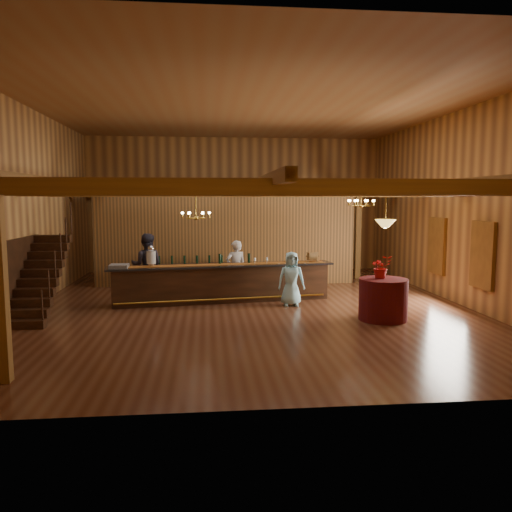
{
  "coord_description": "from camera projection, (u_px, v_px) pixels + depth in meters",
  "views": [
    {
      "loc": [
        -1.16,
        -13.79,
        3.0
      ],
      "look_at": [
        0.22,
        0.3,
        1.37
      ],
      "focal_mm": 35.0,
      "sensor_mm": 36.0,
      "label": 1
    }
  ],
  "objects": [
    {
      "name": "table_vase",
      "position": [
        381.0,
        272.0,
        12.45
      ],
      "size": [
        0.21,
        0.21,
        0.32
      ],
      "primitive_type": "imported",
      "rotation": [
        0.0,
        0.0,
        0.4
      ],
      "color": "#B4892A",
      "rests_on": "round_table"
    },
    {
      "name": "ceiling",
      "position": [
        249.0,
        106.0,
        13.46
      ],
      "size": [
        14.0,
        14.0,
        0.0
      ],
      "primitive_type": "plane",
      "rotation": [
        3.14,
        0.0,
        0.0
      ],
      "color": "#955E33",
      "rests_on": "wall_back"
    },
    {
      "name": "pendant_lamp",
      "position": [
        385.0,
        223.0,
        12.17
      ],
      "size": [
        0.52,
        0.52,
        0.9
      ],
      "color": "#B4892A",
      "rests_on": "beam_grid"
    },
    {
      "name": "wall_front",
      "position": [
        292.0,
        217.0,
        6.86
      ],
      "size": [
        12.0,
        0.1,
        5.5
      ],
      "primitive_type": "cube",
      "color": "tan",
      "rests_on": "floor"
    },
    {
      "name": "bar_bottle_1",
      "position": [
        220.0,
        259.0,
        14.6
      ],
      "size": [
        0.07,
        0.07,
        0.3
      ],
      "primitive_type": "cylinder",
      "color": "black",
      "rests_on": "tasting_bar"
    },
    {
      "name": "backbar_shelf",
      "position": [
        197.0,
        276.0,
        16.9
      ],
      "size": [
        2.95,
        0.94,
        0.82
      ],
      "primitive_type": "cube",
      "rotation": [
        0.0,
        0.0,
        0.17
      ],
      "color": "#402212",
      "rests_on": "floor"
    },
    {
      "name": "support_posts",
      "position": [
        251.0,
        251.0,
        13.41
      ],
      "size": [
        9.2,
        10.2,
        3.2
      ],
      "color": "#9D692A",
      "rests_on": "floor"
    },
    {
      "name": "chandelier_left",
      "position": [
        196.0,
        215.0,
        14.18
      ],
      "size": [
        0.8,
        0.8,
        0.81
      ],
      "color": "#B4892A",
      "rests_on": "beam_grid"
    },
    {
      "name": "chandelier_right",
      "position": [
        361.0,
        203.0,
        14.69
      ],
      "size": [
        0.8,
        0.8,
        0.46
      ],
      "color": "#B4892A",
      "rests_on": "beam_grid"
    },
    {
      "name": "round_table",
      "position": [
        383.0,
        299.0,
        12.38
      ],
      "size": [
        1.19,
        1.19,
        1.03
      ],
      "primitive_type": "cylinder",
      "color": "#530F04",
      "rests_on": "floor"
    },
    {
      "name": "beam_grid",
      "position": [
        248.0,
        190.0,
        14.22
      ],
      "size": [
        11.9,
        13.9,
        0.39
      ],
      "color": "#9D692A",
      "rests_on": "wall_left"
    },
    {
      "name": "wall_right",
      "position": [
        456.0,
        208.0,
        14.36
      ],
      "size": [
        0.1,
        14.0,
        5.5
      ],
      "primitive_type": "cube",
      "color": "tan",
      "rests_on": "floor"
    },
    {
      "name": "backroom_boxes",
      "position": [
        230.0,
        263.0,
        19.44
      ],
      "size": [
        4.1,
        0.6,
        1.1
      ],
      "color": "#402212",
      "rests_on": "floor"
    },
    {
      "name": "staircase",
      "position": [
        39.0,
        278.0,
        12.72
      ],
      "size": [
        1.0,
        2.8,
        2.0
      ],
      "color": "#402212",
      "rests_on": "floor"
    },
    {
      "name": "guest",
      "position": [
        291.0,
        279.0,
        13.99
      ],
      "size": [
        0.76,
        0.51,
        1.53
      ],
      "primitive_type": "imported",
      "rotation": [
        0.0,
        0.0,
        -0.03
      ],
      "color": "#9FE2F1",
      "rests_on": "floor"
    },
    {
      "name": "floor_plant",
      "position": [
        335.0,
        266.0,
        18.15
      ],
      "size": [
        0.67,
        0.56,
        1.16
      ],
      "primitive_type": "imported",
      "rotation": [
        0.0,
        0.0,
        -0.07
      ],
      "color": "#3E682E",
      "rests_on": "floor"
    },
    {
      "name": "wall_back",
      "position": [
        235.0,
        205.0,
        20.7
      ],
      "size": [
        12.0,
        0.1,
        5.5
      ],
      "primitive_type": "cube",
      "color": "tan",
      "rests_on": "floor"
    },
    {
      "name": "bartender",
      "position": [
        236.0,
        269.0,
        15.27
      ],
      "size": [
        0.72,
        0.56,
        1.74
      ],
      "primitive_type": "imported",
      "rotation": [
        0.0,
        0.0,
        3.38
      ],
      "color": "silver",
      "rests_on": "floor"
    },
    {
      "name": "partition_wall",
      "position": [
        226.0,
        241.0,
        17.33
      ],
      "size": [
        9.0,
        0.18,
        3.1
      ],
      "primitive_type": "cube",
      "color": "brown",
      "rests_on": "floor"
    },
    {
      "name": "window_right_back",
      "position": [
        437.0,
        246.0,
        15.48
      ],
      "size": [
        0.12,
        1.05,
        1.75
      ],
      "primitive_type": "cube",
      "color": "white",
      "rests_on": "wall_right"
    },
    {
      "name": "table_flowers",
      "position": [
        381.0,
        267.0,
        12.37
      ],
      "size": [
        0.54,
        0.48,
        0.57
      ],
      "primitive_type": "imported",
      "rotation": [
        0.0,
        0.0,
        0.06
      ],
      "color": "red",
      "rests_on": "round_table"
    },
    {
      "name": "wall_left",
      "position": [
        24.0,
        208.0,
        13.19
      ],
      "size": [
        0.1,
        14.0,
        5.5
      ],
      "primitive_type": "cube",
      "color": "tan",
      "rests_on": "floor"
    },
    {
      "name": "glass_rack_tray",
      "position": [
        119.0,
        266.0,
        13.8
      ],
      "size": [
        0.5,
        0.5,
        0.1
      ],
      "primitive_type": "cube",
      "color": "gray",
      "rests_on": "tasting_bar"
    },
    {
      "name": "raffle_drum",
      "position": [
        313.0,
        256.0,
        15.06
      ],
      "size": [
        0.34,
        0.24,
        0.3
      ],
      "color": "olive",
      "rests_on": "tasting_bar"
    },
    {
      "name": "beverage_dispenser",
      "position": [
        151.0,
        256.0,
        14.07
      ],
      "size": [
        0.26,
        0.26,
        0.6
      ],
      "color": "silver",
      "rests_on": "tasting_bar"
    },
    {
      "name": "floor",
      "position": [
        249.0,
        305.0,
        14.09
      ],
      "size": [
        14.0,
        14.0,
        0.0
      ],
      "primitive_type": "plane",
      "color": "brown",
      "rests_on": "ground"
    },
    {
      "name": "window_right_front",
      "position": [
        483.0,
        255.0,
        12.91
      ],
      "size": [
        0.12,
        1.05,
        1.75
      ],
      "primitive_type": "cube",
      "color": "white",
      "rests_on": "wall_right"
    },
    {
      "name": "tasting_bar",
      "position": [
        223.0,
        283.0,
        14.57
      ],
      "size": [
        6.62,
        1.68,
        1.11
      ],
      "rotation": [
        0.0,
        0.0,
        0.13
      ],
      "color": "#402212",
      "rests_on": "floor"
    },
    {
      "name": "bar_bottle_2",
      "position": [
        249.0,
        258.0,
        14.8
      ],
      "size": [
        0.07,
        0.07,
        0.3
      ],
      "primitive_type": "cylinder",
      "color": "black",
      "rests_on": "tasting_bar"
    },
    {
      "name": "bar_bottle_0",
      "position": [
        220.0,
        259.0,
        14.6
      ],
      "size": [
        0.07,
        0.07,
        0.3
      ],
      "primitive_type": "cylinder",
      "color": "black",
      "rests_on": "tasting_bar"
    },
    {
      "name": "staff_second",
      "position": [
        147.0,
        266.0,
        15.15
      ],
      "size": [
        0.98,
        0.78,
        1.96
      ],
      "primitive_type": "imported",
      "rotation": [
        0.0,
        0.0,
        3.1
      ],
      "color": "#2A2937",
      "rests_on": "floor"
    }
  ]
}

